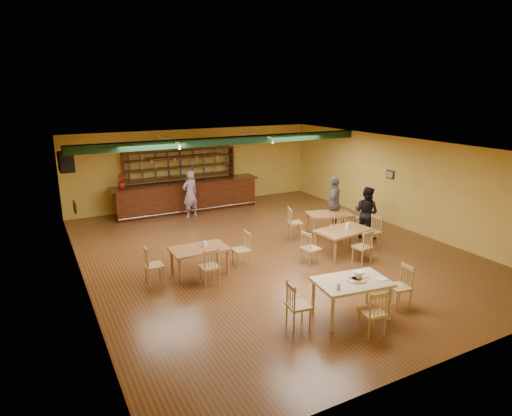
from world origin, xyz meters
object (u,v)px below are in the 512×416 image
dining_table_c (200,261)px  patron_bar (190,194)px  dining_table_b (329,224)px  near_table (351,298)px  bar_counter (187,197)px  dining_table_d (343,242)px  patron_right_a (366,212)px

dining_table_c → patron_bar: (1.52, 4.93, 0.51)m
dining_table_b → near_table: size_ratio=0.94×
dining_table_b → patron_bar: 5.10m
bar_counter → dining_table_c: 6.00m
bar_counter → dining_table_d: bar_counter is taller
bar_counter → patron_right_a: size_ratio=3.47×
bar_counter → dining_table_d: bearing=-70.0°
patron_bar → bar_counter: bearing=-118.9°
patron_right_a → dining_table_b: bearing=25.5°
dining_table_c → dining_table_d: dining_table_d is taller
dining_table_b → bar_counter: bearing=138.7°
dining_table_b → near_table: 5.26m
dining_table_b → patron_right_a: (0.80, -0.80, 0.47)m
dining_table_c → patron_right_a: (5.58, 0.23, 0.47)m
bar_counter → patron_right_a: (3.90, -5.52, 0.25)m
bar_counter → near_table: (0.31, -9.17, -0.17)m
dining_table_b → dining_table_d: (-0.78, -1.67, 0.03)m
dining_table_d → patron_bar: bearing=106.8°
dining_table_c → dining_table_d: 4.05m
near_table → patron_bar: patron_bar is taller
bar_counter → dining_table_d: 6.80m
bar_counter → dining_table_b: size_ratio=4.09×
near_table → patron_bar: 8.38m
dining_table_c → dining_table_d: (4.00, -0.64, 0.03)m
bar_counter → dining_table_b: 5.65m
bar_counter → dining_table_d: size_ratio=3.75×
bar_counter → dining_table_c: (-1.68, -5.75, -0.22)m
dining_table_c → dining_table_b: bearing=13.0°
near_table → patron_bar: size_ratio=0.85×
bar_counter → patron_bar: 0.89m
dining_table_b → near_table: bearing=-106.7°
dining_table_b → patron_right_a: 1.22m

